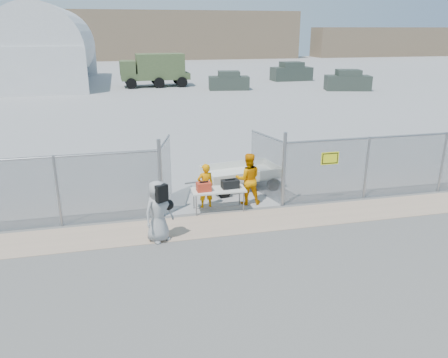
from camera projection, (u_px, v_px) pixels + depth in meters
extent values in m
plane|color=#5B5B5B|center=(240.00, 238.00, 12.34)|extent=(160.00, 160.00, 0.00)
cube|color=#979797|center=(147.00, 80.00, 51.02)|extent=(160.00, 80.00, 0.01)
cube|color=tan|center=(231.00, 223.00, 13.26)|extent=(44.00, 1.60, 0.01)
cube|color=red|center=(204.00, 187.00, 13.80)|extent=(0.46, 0.32, 0.28)
cube|color=black|center=(230.00, 184.00, 14.08)|extent=(0.58, 0.37, 0.27)
imported|color=orange|center=(205.00, 186.00, 14.24)|extent=(0.59, 0.42, 1.51)
imported|color=orange|center=(248.00, 179.00, 14.51)|extent=(0.93, 0.77, 1.76)
imported|color=#9C9C9C|center=(158.00, 211.00, 11.94)|extent=(1.02, 0.91, 1.75)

